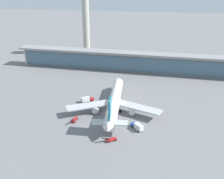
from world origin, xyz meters
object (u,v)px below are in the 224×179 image
at_px(service_truck_mid_apron_red, 74,120).
at_px(control_tower, 86,13).
at_px(service_truck_near_nose_red, 87,99).
at_px(service_truck_under_wing_blue, 138,126).
at_px(airliner_on_stand, 114,101).
at_px(service_truck_by_tail_red, 111,139).

bearing_deg(service_truck_mid_apron_red, control_tower, 105.85).
bearing_deg(service_truck_near_nose_red, control_tower, 108.47).
height_order(service_truck_near_nose_red, service_truck_under_wing_blue, same).
xyz_separation_m(airliner_on_stand, service_truck_near_nose_red, (-17.97, 7.15, -3.75)).
bearing_deg(service_truck_mid_apron_red, service_truck_by_tail_red, -30.52).
distance_m(airliner_on_stand, service_truck_near_nose_red, 19.70).
bearing_deg(airliner_on_stand, service_truck_mid_apron_red, -136.57).
bearing_deg(service_truck_mid_apron_red, service_truck_near_nose_red, 93.20).
distance_m(service_truck_under_wing_blue, service_truck_by_tail_red, 15.70).
height_order(service_truck_mid_apron_red, control_tower, control_tower).
height_order(service_truck_under_wing_blue, service_truck_mid_apron_red, service_truck_under_wing_blue).
height_order(service_truck_by_tail_red, control_tower, control_tower).
xyz_separation_m(service_truck_near_nose_red, control_tower, (-34.96, 104.69, 37.52)).
relative_size(service_truck_mid_apron_red, service_truck_by_tail_red, 1.08).
bearing_deg(service_truck_near_nose_red, service_truck_by_tail_red, -57.43).
relative_size(service_truck_near_nose_red, service_truck_under_wing_blue, 1.01).
relative_size(service_truck_under_wing_blue, service_truck_mid_apron_red, 1.00).
distance_m(airliner_on_stand, control_tower, 128.26).
height_order(service_truck_mid_apron_red, service_truck_by_tail_red, same).
height_order(airliner_on_stand, control_tower, control_tower).
bearing_deg(service_truck_by_tail_red, service_truck_near_nose_red, 122.57).
bearing_deg(service_truck_by_tail_red, airliner_on_stand, 99.51).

